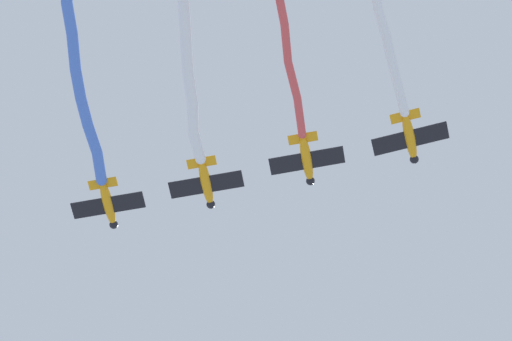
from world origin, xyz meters
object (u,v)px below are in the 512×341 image
at_px(airplane_lead, 410,138).
at_px(airplane_slot, 108,204).
at_px(airplane_right_wing, 206,183).
at_px(airplane_left_wing, 307,160).

distance_m(airplane_lead, airplane_slot, 26.92).
distance_m(airplane_lead, airplane_right_wing, 17.95).
xyz_separation_m(airplane_left_wing, airplane_slot, (11.31, -13.93, 0.00)).
xyz_separation_m(airplane_lead, airplane_slot, (16.96, -20.90, 0.30)).
bearing_deg(airplane_left_wing, airplane_slot, 86.99).
bearing_deg(airplane_right_wing, airplane_slot, 86.79).
relative_size(airplane_right_wing, airplane_slot, 1.00).
relative_size(airplane_lead, airplane_right_wing, 1.04).
distance_m(airplane_lead, airplane_left_wing, 8.98).
height_order(airplane_lead, airplane_left_wing, airplane_left_wing).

